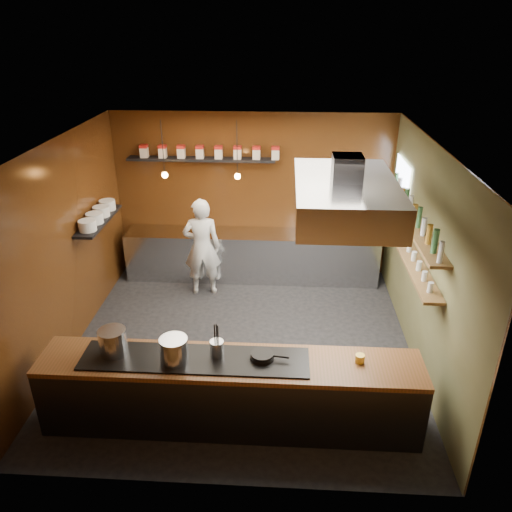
# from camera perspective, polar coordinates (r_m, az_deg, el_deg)

# --- Properties ---
(floor) EXTENTS (5.00, 5.00, 0.00)m
(floor) POSITION_cam_1_polar(r_m,az_deg,el_deg) (7.62, -1.56, -10.06)
(floor) COLOR black
(floor) RESTS_ON ground
(back_wall) EXTENTS (5.00, 0.00, 5.00)m
(back_wall) POSITION_cam_1_polar(r_m,az_deg,el_deg) (9.17, -0.35, 6.89)
(back_wall) COLOR #321509
(back_wall) RESTS_ON ground
(left_wall) EXTENTS (0.00, 5.00, 5.00)m
(left_wall) POSITION_cam_1_polar(r_m,az_deg,el_deg) (7.49, -21.13, 0.66)
(left_wall) COLOR #321509
(left_wall) RESTS_ON ground
(right_wall) EXTENTS (0.00, 5.00, 5.00)m
(right_wall) POSITION_cam_1_polar(r_m,az_deg,el_deg) (7.09, 18.85, -0.35)
(right_wall) COLOR brown
(right_wall) RESTS_ON ground
(ceiling) EXTENTS (5.00, 5.00, 0.00)m
(ceiling) POSITION_cam_1_polar(r_m,az_deg,el_deg) (6.35, -1.88, 12.49)
(ceiling) COLOR silver
(ceiling) RESTS_ON back_wall
(window_pane) EXTENTS (0.00, 1.00, 1.00)m
(window_pane) POSITION_cam_1_polar(r_m,az_deg,el_deg) (8.47, 16.18, 7.14)
(window_pane) COLOR white
(window_pane) RESTS_ON right_wall
(prep_counter) EXTENTS (4.60, 0.65, 0.90)m
(prep_counter) POSITION_cam_1_polar(r_m,az_deg,el_deg) (9.26, -0.46, 0.07)
(prep_counter) COLOR silver
(prep_counter) RESTS_ON floor
(pass_counter) EXTENTS (4.40, 0.72, 0.94)m
(pass_counter) POSITION_cam_1_polar(r_m,az_deg,el_deg) (6.08, -2.96, -15.28)
(pass_counter) COLOR #38383D
(pass_counter) RESTS_ON floor
(tin_shelf) EXTENTS (2.60, 0.26, 0.04)m
(tin_shelf) POSITION_cam_1_polar(r_m,az_deg,el_deg) (8.93, -6.29, 10.93)
(tin_shelf) COLOR black
(tin_shelf) RESTS_ON back_wall
(plate_shelf) EXTENTS (0.30, 1.40, 0.04)m
(plate_shelf) POSITION_cam_1_polar(r_m,az_deg,el_deg) (8.25, -17.53, 3.88)
(plate_shelf) COLOR black
(plate_shelf) RESTS_ON left_wall
(bottle_shelf_upper) EXTENTS (0.26, 2.80, 0.04)m
(bottle_shelf_upper) POSITION_cam_1_polar(r_m,az_deg,el_deg) (7.16, 17.52, 3.76)
(bottle_shelf_upper) COLOR brown
(bottle_shelf_upper) RESTS_ON right_wall
(bottle_shelf_lower) EXTENTS (0.26, 2.80, 0.04)m
(bottle_shelf_lower) POSITION_cam_1_polar(r_m,az_deg,el_deg) (7.34, 17.04, 0.36)
(bottle_shelf_lower) COLOR brown
(bottle_shelf_lower) RESTS_ON right_wall
(extractor_hood) EXTENTS (1.20, 2.00, 0.72)m
(extractor_hood) POSITION_cam_1_polar(r_m,az_deg,el_deg) (6.12, 10.14, 6.77)
(extractor_hood) COLOR #38383D
(extractor_hood) RESTS_ON ceiling
(pendant_left) EXTENTS (0.10, 0.10, 0.95)m
(pendant_left) POSITION_cam_1_polar(r_m,az_deg,el_deg) (8.42, -10.40, 9.42)
(pendant_left) COLOR black
(pendant_left) RESTS_ON ceiling
(pendant_right) EXTENTS (0.10, 0.10, 0.95)m
(pendant_right) POSITION_cam_1_polar(r_m,az_deg,el_deg) (8.22, -2.13, 9.43)
(pendant_right) COLOR black
(pendant_right) RESTS_ON ceiling
(storage_tins) EXTENTS (2.43, 0.13, 0.22)m
(storage_tins) POSITION_cam_1_polar(r_m,az_deg,el_deg) (8.88, -5.36, 11.76)
(storage_tins) COLOR beige
(storage_tins) RESTS_ON tin_shelf
(plate_stacks) EXTENTS (0.26, 1.16, 0.16)m
(plate_stacks) POSITION_cam_1_polar(r_m,az_deg,el_deg) (8.22, -17.62, 4.52)
(plate_stacks) COLOR silver
(plate_stacks) RESTS_ON plate_shelf
(bottles) EXTENTS (0.06, 2.66, 0.24)m
(bottles) POSITION_cam_1_polar(r_m,az_deg,el_deg) (7.11, 17.66, 4.80)
(bottles) COLOR silver
(bottles) RESTS_ON bottle_shelf_upper
(wine_glasses) EXTENTS (0.07, 2.37, 0.13)m
(wine_glasses) POSITION_cam_1_polar(r_m,az_deg,el_deg) (7.30, 17.12, 0.96)
(wine_glasses) COLOR silver
(wine_glasses) RESTS_ON bottle_shelf_lower
(stockpot_large) EXTENTS (0.37, 0.37, 0.31)m
(stockpot_large) POSITION_cam_1_polar(r_m,az_deg,el_deg) (6.00, -16.02, -9.41)
(stockpot_large) COLOR silver
(stockpot_large) RESTS_ON pass_counter
(stockpot_small) EXTENTS (0.38, 0.38, 0.30)m
(stockpot_small) POSITION_cam_1_polar(r_m,az_deg,el_deg) (5.73, -9.35, -10.56)
(stockpot_small) COLOR silver
(stockpot_small) RESTS_ON pass_counter
(utensil_crock) EXTENTS (0.19, 0.19, 0.20)m
(utensil_crock) POSITION_cam_1_polar(r_m,az_deg,el_deg) (5.78, -4.49, -10.52)
(utensil_crock) COLOR #B7B9BE
(utensil_crock) RESTS_ON pass_counter
(frying_pan) EXTENTS (0.45, 0.28, 0.07)m
(frying_pan) POSITION_cam_1_polar(r_m,az_deg,el_deg) (5.77, 0.75, -11.34)
(frying_pan) COLOR black
(frying_pan) RESTS_ON pass_counter
(butter_jar) EXTENTS (0.13, 0.13, 0.10)m
(butter_jar) POSITION_cam_1_polar(r_m,az_deg,el_deg) (5.86, 11.79, -11.39)
(butter_jar) COLOR yellow
(butter_jar) RESTS_ON pass_counter
(espresso_machine) EXTENTS (0.38, 0.36, 0.38)m
(espresso_machine) POSITION_cam_1_polar(r_m,az_deg,el_deg) (9.14, 12.81, 3.44)
(espresso_machine) COLOR black
(espresso_machine) RESTS_ON prep_counter
(chef) EXTENTS (0.68, 0.49, 1.75)m
(chef) POSITION_cam_1_polar(r_m,az_deg,el_deg) (8.62, -6.19, 1.01)
(chef) COLOR white
(chef) RESTS_ON floor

